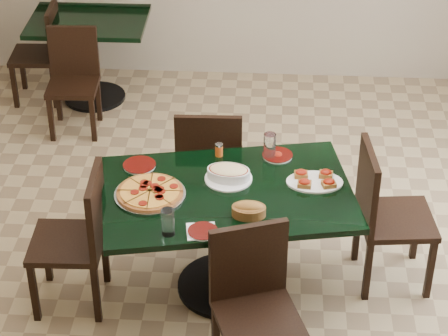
# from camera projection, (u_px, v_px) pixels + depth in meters

# --- Properties ---
(floor) EXTENTS (5.50, 5.50, 0.00)m
(floor) POSITION_uv_depth(u_px,v_px,m) (238.00, 261.00, 5.82)
(floor) COLOR #907B53
(floor) RESTS_ON ground
(room_shell) EXTENTS (5.50, 5.50, 5.50)m
(room_shell) POSITION_uv_depth(u_px,v_px,m) (387.00, 0.00, 6.56)
(room_shell) COLOR silver
(room_shell) RESTS_ON floor
(main_table) EXTENTS (1.64, 1.22, 0.75)m
(main_table) POSITION_uv_depth(u_px,v_px,m) (227.00, 216.00, 5.28)
(main_table) COLOR black
(main_table) RESTS_ON floor
(back_table) EXTENTS (0.99, 0.73, 0.75)m
(back_table) POSITION_uv_depth(u_px,v_px,m) (90.00, 44.00, 7.42)
(back_table) COLOR black
(back_table) RESTS_ON floor
(chair_far) EXTENTS (0.45, 0.45, 0.94)m
(chair_far) POSITION_uv_depth(u_px,v_px,m) (209.00, 161.00, 5.87)
(chair_far) COLOR black
(chair_far) RESTS_ON floor
(chair_near) EXTENTS (0.55, 0.55, 0.93)m
(chair_near) POSITION_uv_depth(u_px,v_px,m) (254.00, 298.00, 4.73)
(chair_near) COLOR black
(chair_near) RESTS_ON floor
(chair_right) EXTENTS (0.50, 0.50, 0.97)m
(chair_right) POSITION_uv_depth(u_px,v_px,m) (383.00, 210.00, 5.38)
(chair_right) COLOR black
(chair_right) RESTS_ON floor
(chair_left) EXTENTS (0.45, 0.45, 0.93)m
(chair_left) POSITION_uv_depth(u_px,v_px,m) (80.00, 233.00, 5.21)
(chair_left) COLOR black
(chair_left) RESTS_ON floor
(back_chair_near) EXTENTS (0.42, 0.42, 0.85)m
(back_chair_near) POSITION_uv_depth(u_px,v_px,m) (74.00, 75.00, 7.06)
(back_chair_near) COLOR black
(back_chair_near) RESTS_ON floor
(back_chair_left) EXTENTS (0.42, 0.42, 0.86)m
(back_chair_left) POSITION_uv_depth(u_px,v_px,m) (43.00, 48.00, 7.45)
(back_chair_left) COLOR black
(back_chair_left) RESTS_ON floor
(pepperoni_pizza) EXTENTS (0.42, 0.42, 0.04)m
(pepperoni_pizza) POSITION_uv_depth(u_px,v_px,m) (150.00, 193.00, 5.14)
(pepperoni_pizza) COLOR silver
(pepperoni_pizza) RESTS_ON main_table
(lasagna_casserole) EXTENTS (0.29, 0.29, 0.09)m
(lasagna_casserole) POSITION_uv_depth(u_px,v_px,m) (228.00, 173.00, 5.26)
(lasagna_casserole) COLOR white
(lasagna_casserole) RESTS_ON main_table
(bread_basket) EXTENTS (0.20, 0.14, 0.09)m
(bread_basket) POSITION_uv_depth(u_px,v_px,m) (249.00, 210.00, 4.96)
(bread_basket) COLOR brown
(bread_basket) RESTS_ON main_table
(bruschetta_platter) EXTENTS (0.35, 0.25, 0.05)m
(bruschetta_platter) POSITION_uv_depth(u_px,v_px,m) (315.00, 180.00, 5.24)
(bruschetta_platter) COLOR white
(bruschetta_platter) RESTS_ON main_table
(side_plate_near) EXTENTS (0.17, 0.17, 0.02)m
(side_plate_near) POSITION_uv_depth(u_px,v_px,m) (203.00, 231.00, 4.84)
(side_plate_near) COLOR white
(side_plate_near) RESTS_ON main_table
(side_plate_far_r) EXTENTS (0.19, 0.19, 0.03)m
(side_plate_far_r) POSITION_uv_depth(u_px,v_px,m) (277.00, 155.00, 5.50)
(side_plate_far_r) COLOR white
(side_plate_far_r) RESTS_ON main_table
(side_plate_far_l) EXTENTS (0.20, 0.20, 0.02)m
(side_plate_far_l) POSITION_uv_depth(u_px,v_px,m) (139.00, 165.00, 5.40)
(side_plate_far_l) COLOR white
(side_plate_far_l) RESTS_ON main_table
(napkin_setting) EXTENTS (0.18, 0.18, 0.01)m
(napkin_setting) POSITION_uv_depth(u_px,v_px,m) (201.00, 231.00, 4.85)
(napkin_setting) COLOR white
(napkin_setting) RESTS_ON main_table
(water_glass_a) EXTENTS (0.08, 0.08, 0.17)m
(water_glass_a) POSITION_uv_depth(u_px,v_px,m) (270.00, 146.00, 5.45)
(water_glass_a) COLOR silver
(water_glass_a) RESTS_ON main_table
(water_glass_b) EXTENTS (0.07, 0.07, 0.16)m
(water_glass_b) POSITION_uv_depth(u_px,v_px,m) (168.00, 222.00, 4.79)
(water_glass_b) COLOR silver
(water_glass_b) RESTS_ON main_table
(pepper_shaker) EXTENTS (0.05, 0.05, 0.09)m
(pepper_shaker) POSITION_uv_depth(u_px,v_px,m) (219.00, 150.00, 5.49)
(pepper_shaker) COLOR #BA5113
(pepper_shaker) RESTS_ON main_table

